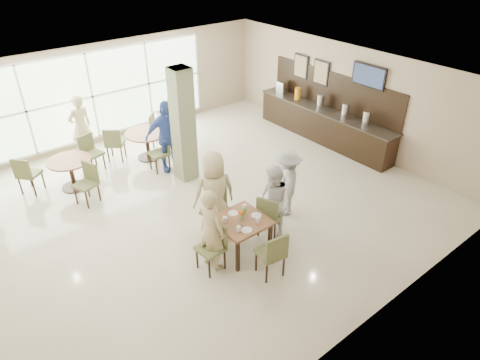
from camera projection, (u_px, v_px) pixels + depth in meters
ground at (201, 203)px, 9.84m from camera, size 10.00×10.00×0.00m
room_shell at (197, 135)px, 8.96m from camera, size 10.00×10.00×10.00m
window_bank at (92, 97)px, 11.82m from camera, size 7.00×0.04×7.00m
column at (183, 126)px, 10.13m from camera, size 0.45×0.45×2.80m
main_table at (241, 224)px, 8.06m from camera, size 0.94×0.94×0.75m
round_table_left at (70, 167)px, 10.13m from camera, size 1.01×1.01×0.75m
round_table_right at (147, 138)px, 11.43m from camera, size 1.12×1.12×0.75m
chairs_main_table at (243, 231)px, 8.17m from camera, size 2.09×2.07×0.95m
chairs_table_left at (69, 170)px, 10.17m from camera, size 2.15×1.92×0.95m
chairs_table_right at (145, 142)px, 11.48m from camera, size 1.99×1.80×0.95m
tabletop_clutter at (243, 217)px, 7.98m from camera, size 0.71×0.77×0.21m
buffet_counter at (324, 122)px, 12.41m from camera, size 0.64×4.70×1.95m
wall_tv at (369, 76)px, 10.97m from camera, size 0.06×1.00×0.58m
framed_art_a at (321, 73)px, 12.20m from camera, size 0.05×0.55×0.70m
framed_art_b at (301, 66)px, 12.73m from camera, size 0.05×0.55×0.70m
teen_left at (211, 229)px, 7.64m from camera, size 0.50×0.66×1.66m
teen_far at (214, 193)px, 8.53m from camera, size 0.98×0.70×1.79m
teen_right at (274, 203)px, 8.43m from camera, size 0.68×0.83×1.59m
teen_standing at (287, 183)px, 9.12m from camera, size 1.09×1.12×1.54m
adult_a at (167, 136)px, 10.70m from camera, size 1.21×0.87×1.87m
adult_b at (176, 120)px, 11.76m from camera, size 0.72×1.61×1.72m
adult_standing at (81, 127)px, 11.35m from camera, size 0.70×0.52×1.75m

